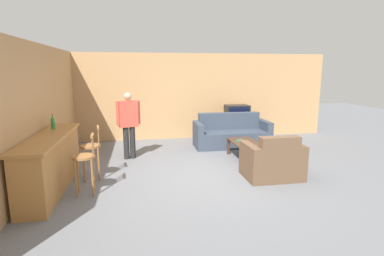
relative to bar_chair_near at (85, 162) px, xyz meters
The scene contains 14 objects.
ground_plane 2.27m from the bar_chair_near, 11.48° to the left, with size 24.00×24.00×0.00m, color slate.
wall_back 4.65m from the bar_chair_near, 61.98° to the left, with size 9.40×0.08×2.60m.
wall_left 2.12m from the bar_chair_near, 119.05° to the left, with size 0.08×8.61×2.60m.
bar_counter 0.73m from the bar_chair_near, 150.33° to the left, with size 0.55×2.52×0.97m.
bar_chair_near is the anchor object (origin of this frame).
bar_chair_mid 0.73m from the bar_chair_near, 90.01° to the left, with size 0.42×0.42×1.04m.
couch_far 4.43m from the bar_chair_near, 39.01° to the left, with size 2.07×0.84×0.91m.
armchair_near 3.48m from the bar_chair_near, ahead, with size 1.08×0.80×0.89m.
coffee_table 3.69m from the bar_chair_near, 23.77° to the left, with size 0.60×1.09×0.42m.
tv_unit 5.38m from the bar_chair_near, 43.60° to the left, with size 1.23×0.54×0.57m.
tv 5.38m from the bar_chair_near, 43.58° to the left, with size 0.71×0.48×0.48m.
bottle 1.33m from the bar_chair_near, 125.92° to the left, with size 0.08×0.08×0.28m.
book_on_table 3.65m from the bar_chair_near, 25.95° to the left, with size 0.21×0.19×0.02m.
person_by_window 2.18m from the bar_chair_near, 71.85° to the left, with size 0.55×0.29×1.59m.
Camera 1 is at (-1.22, -5.50, 2.08)m, focal length 28.00 mm.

